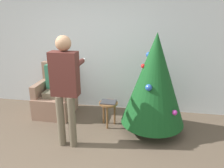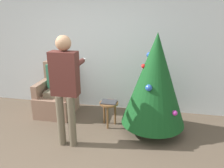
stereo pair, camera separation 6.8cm
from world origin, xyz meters
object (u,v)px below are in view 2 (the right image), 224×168
object	(u,v)px
armchair	(58,97)
person_seated	(56,83)
person_standing	(65,82)
side_stool	(109,107)
christmas_tree	(155,80)

from	to	relation	value
armchair	person_seated	xyz separation A→B (m)	(-0.00, -0.03, 0.33)
armchair	person_standing	size ratio (longest dim) A/B	0.60
armchair	side_stool	world-z (taller)	armchair
armchair	person_standing	world-z (taller)	person_standing
christmas_tree	armchair	bearing A→B (deg)	169.02
christmas_tree	person_seated	size ratio (longest dim) A/B	1.42
christmas_tree	person_standing	world-z (taller)	christmas_tree
armchair	person_seated	world-z (taller)	person_seated
person_seated	christmas_tree	bearing A→B (deg)	-10.02
armchair	christmas_tree	bearing A→B (deg)	-10.98
armchair	side_stool	size ratio (longest dim) A/B	2.23
person_standing	side_stool	distance (m)	1.11
side_stool	person_standing	bearing A→B (deg)	-127.41
christmas_tree	person_seated	bearing A→B (deg)	169.98
armchair	person_seated	size ratio (longest dim) A/B	0.84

